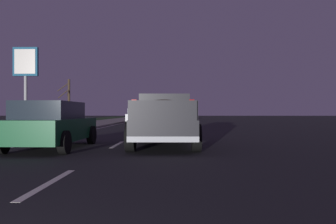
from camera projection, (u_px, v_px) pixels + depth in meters
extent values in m
plane|color=black|center=(150.00, 126.00, 28.55)|extent=(144.00, 144.00, 0.00)
cube|color=gray|center=(85.00, 125.00, 28.67)|extent=(108.00, 4.00, 0.12)
cube|color=#1E3819|center=(28.00, 126.00, 28.77)|extent=(108.00, 6.00, 0.01)
cube|color=silver|center=(49.00, 183.00, 5.59)|extent=(2.40, 0.14, 0.01)
cube|color=silver|center=(117.00, 144.00, 12.16)|extent=(2.40, 0.14, 0.01)
cube|color=silver|center=(137.00, 133.00, 18.50)|extent=(2.40, 0.14, 0.01)
cube|color=silver|center=(147.00, 128.00, 24.77)|extent=(2.40, 0.14, 0.01)
cube|color=silver|center=(152.00, 125.00, 30.67)|extent=(2.40, 0.14, 0.01)
cube|color=silver|center=(156.00, 123.00, 36.22)|extent=(2.40, 0.14, 0.01)
cube|color=silver|center=(158.00, 121.00, 42.44)|extent=(2.40, 0.14, 0.01)
cube|color=silver|center=(161.00, 120.00, 48.93)|extent=(2.40, 0.14, 0.01)
cube|color=silver|center=(162.00, 119.00, 55.48)|extent=(2.40, 0.14, 0.01)
cube|color=silver|center=(164.00, 118.00, 62.13)|extent=(2.40, 0.14, 0.01)
cube|color=silver|center=(165.00, 118.00, 68.52)|extent=(2.40, 0.14, 0.01)
cube|color=silver|center=(165.00, 117.00, 73.95)|extent=(2.40, 0.14, 0.01)
cube|color=silver|center=(166.00, 117.00, 79.62)|extent=(2.40, 0.14, 0.01)
cube|color=silver|center=(111.00, 126.00, 28.62)|extent=(108.00, 0.14, 0.01)
cube|color=#232328|center=(164.00, 127.00, 11.76)|extent=(5.44, 2.10, 0.60)
cube|color=#232328|center=(165.00, 106.00, 12.95)|extent=(2.19, 1.88, 0.90)
cube|color=#1E2833|center=(164.00, 105.00, 11.90)|extent=(0.07, 1.44, 0.50)
cube|color=#232328|center=(135.00, 111.00, 10.68)|extent=(3.02, 0.14, 0.56)
cube|color=#232328|center=(193.00, 111.00, 10.68)|extent=(3.02, 0.14, 0.56)
cube|color=#232328|center=(163.00, 110.00, 9.10)|extent=(0.11, 1.88, 0.56)
cube|color=silver|center=(163.00, 139.00, 9.10)|extent=(0.16, 2.00, 0.16)
cube|color=red|center=(134.00, 103.00, 9.11)|extent=(0.06, 0.14, 0.20)
cube|color=red|center=(192.00, 103.00, 9.11)|extent=(0.06, 0.14, 0.20)
ellipsoid|color=#4C422D|center=(164.00, 109.00, 10.68)|extent=(2.62, 1.57, 0.64)
sphere|color=silver|center=(153.00, 114.00, 11.18)|extent=(0.40, 0.40, 0.40)
sphere|color=beige|center=(173.00, 114.00, 10.08)|extent=(0.34, 0.34, 0.34)
cylinder|color=black|center=(141.00, 131.00, 13.55)|extent=(0.84, 0.28, 0.84)
cylinder|color=black|center=(189.00, 131.00, 13.54)|extent=(0.84, 0.28, 0.84)
cylinder|color=black|center=(131.00, 138.00, 9.98)|extent=(0.84, 0.28, 0.84)
cylinder|color=black|center=(196.00, 138.00, 9.98)|extent=(0.84, 0.28, 0.84)
cube|color=maroon|center=(170.00, 116.00, 42.91)|extent=(4.42, 1.84, 0.70)
cube|color=#1E2833|center=(170.00, 111.00, 42.66)|extent=(2.48, 1.61, 0.56)
cylinder|color=black|center=(164.00, 118.00, 44.43)|extent=(0.68, 0.22, 0.68)
cylinder|color=black|center=(177.00, 118.00, 44.38)|extent=(0.68, 0.22, 0.68)
cylinder|color=black|center=(163.00, 119.00, 41.44)|extent=(0.68, 0.22, 0.68)
cylinder|color=black|center=(177.00, 119.00, 41.39)|extent=(0.68, 0.22, 0.68)
cube|color=red|center=(170.00, 116.00, 40.76)|extent=(0.09, 1.51, 0.10)
cube|color=#14592D|center=(53.00, 129.00, 10.86)|extent=(4.41, 1.82, 0.70)
cube|color=#1E2833|center=(50.00, 110.00, 10.61)|extent=(2.47, 1.60, 0.56)
cylinder|color=black|center=(44.00, 135.00, 12.38)|extent=(0.68, 0.22, 0.68)
cylinder|color=black|center=(92.00, 135.00, 12.34)|extent=(0.68, 0.22, 0.68)
cylinder|color=black|center=(2.00, 142.00, 9.39)|extent=(0.68, 0.22, 0.68)
cylinder|color=black|center=(64.00, 142.00, 9.34)|extent=(0.68, 0.22, 0.68)
cube|color=red|center=(22.00, 132.00, 8.71)|extent=(0.09, 1.51, 0.10)
cube|color=#B2B5BA|center=(138.00, 117.00, 33.80)|extent=(4.44, 1.89, 0.70)
cube|color=#1E2833|center=(137.00, 111.00, 33.55)|extent=(2.50, 1.63, 0.56)
cylinder|color=black|center=(131.00, 120.00, 35.33)|extent=(0.68, 0.22, 0.68)
cylinder|color=black|center=(148.00, 120.00, 35.26)|extent=(0.68, 0.22, 0.68)
cylinder|color=black|center=(126.00, 121.00, 32.34)|extent=(0.68, 0.22, 0.68)
cylinder|color=black|center=(145.00, 121.00, 32.27)|extent=(0.68, 0.22, 0.68)
cube|color=red|center=(135.00, 117.00, 31.65)|extent=(0.11, 1.51, 0.10)
cylinder|color=#99999E|center=(26.00, 87.00, 25.15)|extent=(0.24, 0.24, 6.14)
cube|color=navy|center=(26.00, 62.00, 25.15)|extent=(0.24, 1.90, 2.20)
cube|color=silver|center=(25.00, 61.00, 25.02)|extent=(0.04, 1.60, 1.87)
cylinder|color=#423323|center=(69.00, 101.00, 38.58)|extent=(0.28, 0.28, 5.02)
cylinder|color=#423323|center=(64.00, 94.00, 38.78)|extent=(0.37, 1.46, 1.15)
cylinder|color=#423323|center=(68.00, 92.00, 38.21)|extent=(0.83, 0.17, 0.87)
cylinder|color=#423323|center=(63.00, 87.00, 38.59)|extent=(0.11, 1.41, 1.04)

